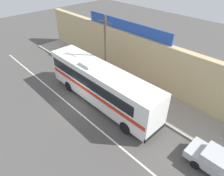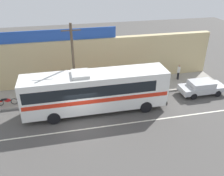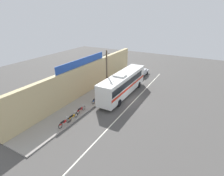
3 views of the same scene
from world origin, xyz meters
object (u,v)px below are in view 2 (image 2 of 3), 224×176
Objects in this scene: parked_car at (202,87)px; motorcycle_orange at (44,98)px; intercity_bus at (95,90)px; pedestrian_far_left at (179,71)px; motorcycle_black at (7,101)px; utility_pole at (74,63)px.

parked_car is 15.16m from motorcycle_orange.
parked_car is 2.41× the size of motorcycle_orange.
parked_car is at bearing 3.89° from intercity_bus.
pedestrian_far_left is at bearing 22.26° from intercity_bus.
motorcycle_black is at bearing 177.40° from motorcycle_orange.
motorcycle_black is (-18.32, 1.66, -0.17)m from parked_car.
motorcycle_orange is (-15.09, 1.51, -0.17)m from parked_car.
intercity_bus is at bearing -176.11° from parked_car.
motorcycle_black is 1.00× the size of motorcycle_orange.
utility_pole reaches higher than parked_car.
parked_car is 12.60m from utility_pole.
intercity_bus is 10.60m from pedestrian_far_left.
motorcycle_orange is at bearing -2.60° from motorcycle_black.
utility_pole is at bearing -4.19° from motorcycle_orange.
parked_car is 3.41m from pedestrian_far_left.
motorcycle_black is at bearing 176.64° from utility_pole.
motorcycle_orange is (-4.44, 2.23, -1.50)m from intercity_bus.
utility_pole is at bearing -3.36° from motorcycle_black.
pedestrian_far_left is at bearing 5.31° from motorcycle_black.
utility_pole is 4.40m from motorcycle_orange.
parked_car is at bearing -5.16° from motorcycle_black.
parked_car is 2.42× the size of motorcycle_black.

